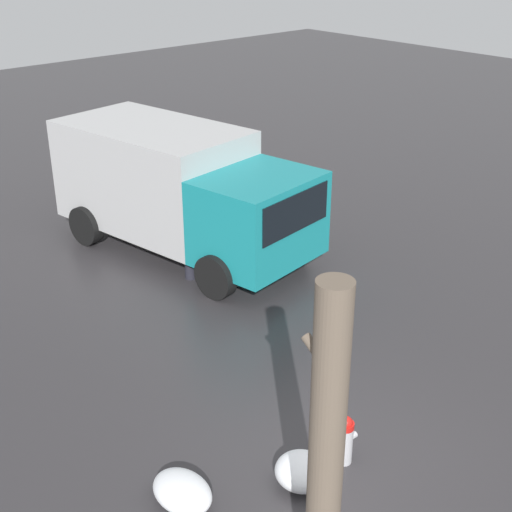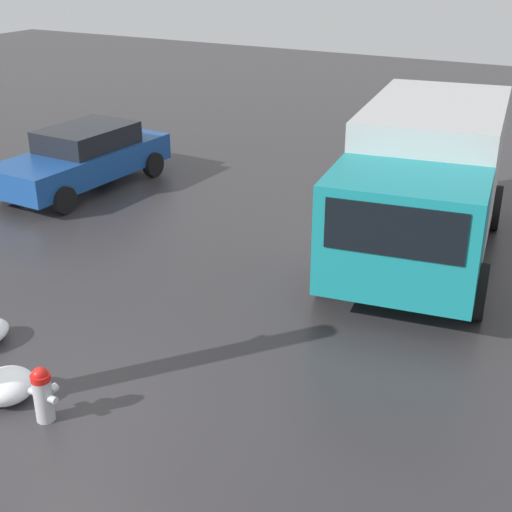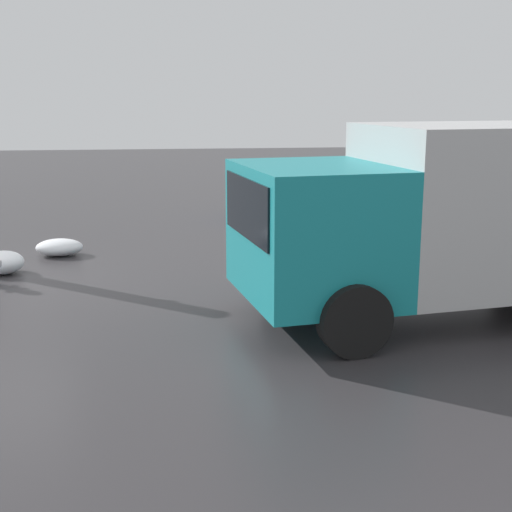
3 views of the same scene
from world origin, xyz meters
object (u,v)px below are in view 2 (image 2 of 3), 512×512
delivery_truck (425,179)px  parked_car (84,157)px  pedestrian (358,226)px  fire_hydrant (43,393)px

delivery_truck → parked_car: delivery_truck is taller
delivery_truck → pedestrian: bearing=52.4°
delivery_truck → pedestrian: delivery_truck is taller
fire_hydrant → parked_car: size_ratio=0.16×
parked_car → fire_hydrant: bearing=130.2°
fire_hydrant → delivery_truck: (7.11, -2.52, 1.09)m
fire_hydrant → delivery_truck: 7.62m
fire_hydrant → parked_car: 9.09m
pedestrian → delivery_truck: bearing=15.9°
pedestrian → parked_car: pedestrian is taller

